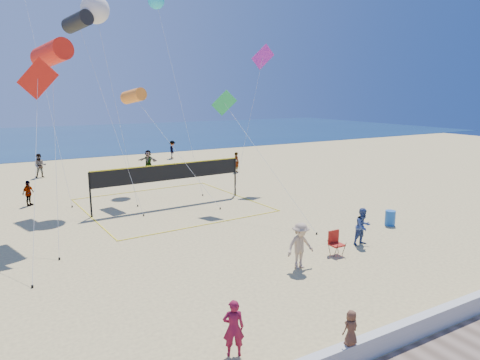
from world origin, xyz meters
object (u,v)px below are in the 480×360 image
woman (233,328)px  volleyball_net (169,177)px  trash_barrel (390,218)px  camp_chair (335,241)px

woman → volleyball_net: (4.04, 15.25, 1.00)m
trash_barrel → volleyball_net: volleyball_net is taller
woman → camp_chair: bearing=-128.0°
camp_chair → woman: bearing=-148.5°
woman → volleyball_net: 15.81m
camp_chair → volleyball_net: size_ratio=0.11×
woman → camp_chair: woman is taller
volleyball_net → trash_barrel: bearing=-51.9°
trash_barrel → camp_chair: bearing=-162.3°
camp_chair → trash_barrel: 5.53m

